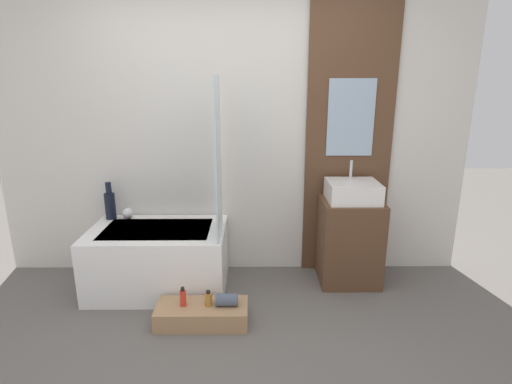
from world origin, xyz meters
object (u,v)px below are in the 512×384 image
(wooden_step_bench, at_px, (202,314))
(sink, at_px, (353,191))
(bottle_soap_secondary, at_px, (208,299))
(bathtub, at_px, (159,258))
(bottle_soap_primary, at_px, (183,297))
(vase_tall_dark, at_px, (110,204))
(vase_round_light, at_px, (128,213))

(wooden_step_bench, xyz_separation_m, sink, (1.22, 0.65, 0.76))
(bottle_soap_secondary, bearing_deg, bathtub, 131.49)
(sink, distance_m, bottle_soap_secondary, 1.48)
(bathtub, height_order, bottle_soap_primary, bathtub)
(bathtub, relative_size, sink, 2.65)
(bathtub, relative_size, bottle_soap_primary, 7.67)
(bathtub, relative_size, wooden_step_bench, 1.68)
(vase_tall_dark, distance_m, vase_round_light, 0.17)
(vase_tall_dark, bearing_deg, bathtub, -29.43)
(vase_round_light, xyz_separation_m, bottle_soap_secondary, (0.80, -0.80, -0.39))
(wooden_step_bench, xyz_separation_m, vase_tall_dark, (-0.90, 0.80, 0.60))
(bathtub, relative_size, vase_round_light, 11.50)
(bathtub, height_order, vase_tall_dark, vase_tall_dark)
(bottle_soap_primary, bearing_deg, sink, 25.71)
(wooden_step_bench, height_order, bottle_soap_primary, bottle_soap_primary)
(wooden_step_bench, bearing_deg, bottle_soap_primary, 180.00)
(vase_tall_dark, xyz_separation_m, vase_round_light, (0.15, -0.00, -0.09))
(wooden_step_bench, distance_m, sink, 1.58)
(bathtub, bearing_deg, vase_tall_dark, 150.57)
(wooden_step_bench, xyz_separation_m, bottle_soap_primary, (-0.13, 0.00, 0.14))
(vase_round_light, distance_m, bottle_soap_primary, 1.08)
(wooden_step_bench, height_order, vase_round_light, vase_round_light)
(bathtub, bearing_deg, sink, 3.98)
(vase_round_light, bearing_deg, wooden_step_bench, -47.05)
(bathtub, relative_size, vase_tall_dark, 3.37)
(wooden_step_bench, relative_size, bottle_soap_secondary, 5.61)
(bottle_soap_primary, distance_m, bottle_soap_secondary, 0.19)
(sink, height_order, bottle_soap_primary, sink)
(wooden_step_bench, xyz_separation_m, vase_round_light, (-0.75, 0.80, 0.52))
(sink, bearing_deg, wooden_step_bench, -151.88)
(vase_round_light, bearing_deg, bottle_soap_secondary, -45.17)
(vase_tall_dark, bearing_deg, bottle_soap_primary, -46.54)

